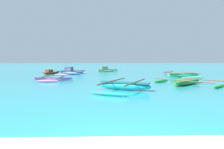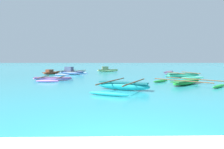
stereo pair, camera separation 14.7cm
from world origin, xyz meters
TOP-DOWN VIEW (x-y plane):
  - moored_boat_0 at (-0.36, 26.55)m, footprint 3.27×1.44m
  - moored_boat_1 at (-5.14, 14.25)m, footprint 3.46×3.17m
  - moored_boat_2 at (0.60, 8.49)m, footprint 3.83×4.92m
  - moored_boat_3 at (5.42, 11.00)m, footprint 4.59×4.79m
  - moored_boat_4 at (-7.45, 22.04)m, footprint 2.05×2.51m
  - moored_boat_5 at (7.38, 21.66)m, footprint 2.31×3.72m
  - moored_boat_6 at (7.54, 17.23)m, footprint 3.79×3.89m
  - moored_boat_7 at (-4.74, 21.25)m, footprint 3.67×4.54m

SIDE VIEW (x-z plane):
  - moored_boat_1 at x=-5.14m, z-range -0.01..0.33m
  - moored_boat_3 at x=5.42m, z-range -0.01..0.38m
  - moored_boat_5 at x=7.38m, z-range 0.02..0.37m
  - moored_boat_4 at x=-7.45m, z-range -0.09..0.51m
  - moored_boat_6 at x=7.54m, z-range -0.02..0.48m
  - moored_boat_2 at x=0.60m, z-range -0.02..0.53m
  - moored_boat_0 at x=-0.36m, z-range -0.12..0.70m
  - moored_boat_7 at x=-4.74m, z-range -0.16..0.79m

